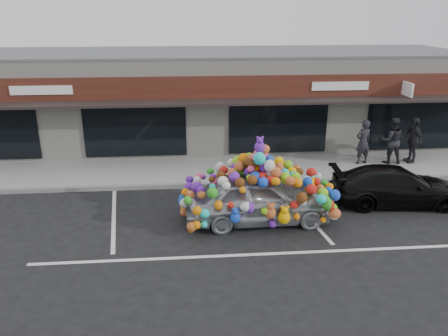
{
  "coord_description": "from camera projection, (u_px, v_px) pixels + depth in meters",
  "views": [
    {
      "loc": [
        -0.79,
        -12.29,
        6.13
      ],
      "look_at": [
        0.36,
        1.4,
        1.12
      ],
      "focal_mm": 35.0,
      "sensor_mm": 36.0,
      "label": 1
    }
  ],
  "objects": [
    {
      "name": "parking_stripe_left",
      "position": [
        114.0,
        218.0,
        13.61
      ],
      "size": [
        0.73,
        4.37,
        0.01
      ],
      "primitive_type": "cube",
      "rotation": [
        0.0,
        0.0,
        0.14
      ],
      "color": "silver",
      "rests_on": "ground"
    },
    {
      "name": "black_sedan",
      "position": [
        396.0,
        186.0,
        14.46
      ],
      "size": [
        2.11,
        4.42,
        1.24
      ],
      "primitive_type": "imported",
      "rotation": [
        0.0,
        0.0,
        1.48
      ],
      "color": "black",
      "rests_on": "ground"
    },
    {
      "name": "kerb",
      "position": [
        212.0,
        185.0,
        15.98
      ],
      "size": [
        26.0,
        0.18,
        0.16
      ],
      "primitive_type": "cube",
      "color": "slate",
      "rests_on": "ground"
    },
    {
      "name": "pedestrian_a",
      "position": [
        363.0,
        142.0,
        17.68
      ],
      "size": [
        0.75,
        0.58,
        1.83
      ],
      "primitive_type": "imported",
      "rotation": [
        0.0,
        0.0,
        3.38
      ],
      "color": "black",
      "rests_on": "sidewalk"
    },
    {
      "name": "lane_line",
      "position": [
        297.0,
        253.0,
        11.67
      ],
      "size": [
        14.0,
        0.12,
        0.01
      ],
      "primitive_type": "cube",
      "color": "silver",
      "rests_on": "ground"
    },
    {
      "name": "pedestrian_b",
      "position": [
        392.0,
        140.0,
        17.76
      ],
      "size": [
        1.0,
        0.82,
        1.9
      ],
      "primitive_type": "imported",
      "rotation": [
        0.0,
        0.0,
        3.03
      ],
      "color": "black",
      "rests_on": "sidewalk"
    },
    {
      "name": "ground",
      "position": [
        216.0,
        217.0,
        13.67
      ],
      "size": [
        90.0,
        90.0,
        0.0
      ],
      "primitive_type": "plane",
      "color": "black",
      "rests_on": "ground"
    },
    {
      "name": "toy_car",
      "position": [
        259.0,
        193.0,
        13.16
      ],
      "size": [
        3.18,
        4.72,
        2.74
      ],
      "rotation": [
        0.0,
        0.0,
        1.59
      ],
      "color": "silver",
      "rests_on": "ground"
    },
    {
      "name": "shop_building",
      "position": [
        204.0,
        97.0,
        20.83
      ],
      "size": [
        24.0,
        7.2,
        4.31
      ],
      "color": "silver",
      "rests_on": "ground"
    },
    {
      "name": "parking_stripe_mid",
      "position": [
        302.0,
        211.0,
        14.07
      ],
      "size": [
        0.73,
        4.37,
        0.01
      ],
      "primitive_type": "cube",
      "rotation": [
        0.0,
        0.0,
        0.14
      ],
      "color": "silver",
      "rests_on": "ground"
    },
    {
      "name": "sidewalk",
      "position": [
        210.0,
        171.0,
        17.39
      ],
      "size": [
        26.0,
        3.0,
        0.15
      ],
      "primitive_type": "cube",
      "color": "gray",
      "rests_on": "ground"
    },
    {
      "name": "pedestrian_c",
      "position": [
        413.0,
        140.0,
        17.85
      ],
      "size": [
        1.13,
        0.53,
        1.89
      ],
      "primitive_type": "imported",
      "rotation": [
        0.0,
        0.0,
        4.77
      ],
      "color": "#252126",
      "rests_on": "sidewalk"
    }
  ]
}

